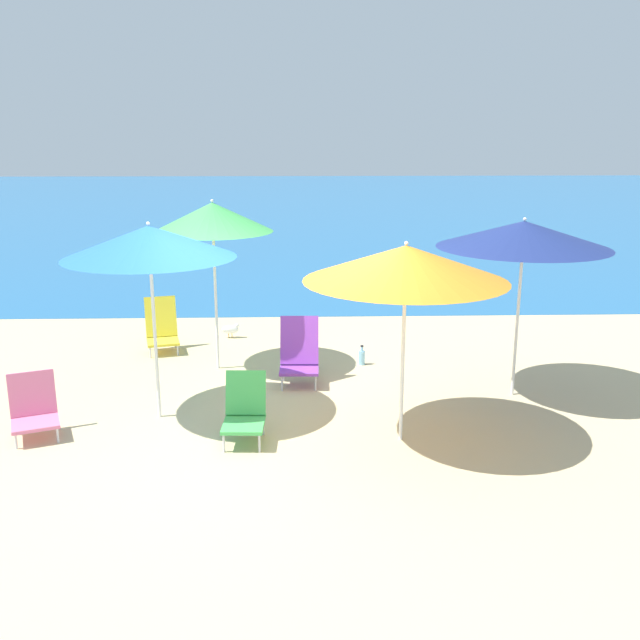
% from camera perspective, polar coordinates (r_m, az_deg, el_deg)
% --- Properties ---
extents(ground_plane, '(60.00, 60.00, 0.00)m').
position_cam_1_polar(ground_plane, '(7.73, -3.55, -8.71)').
color(ground_plane, '#D1BA89').
extents(sea_water, '(60.00, 40.00, 0.01)m').
position_cam_1_polar(sea_water, '(31.99, -2.28, 9.31)').
color(sea_water, '#23669E').
rests_on(sea_water, ground).
extents(beach_umbrella_green, '(1.55, 1.55, 2.26)m').
position_cam_1_polar(beach_umbrella_green, '(9.27, -8.59, 8.13)').
color(beach_umbrella_green, white).
rests_on(beach_umbrella_green, ground).
extents(beach_umbrella_navy, '(1.99, 1.99, 2.14)m').
position_cam_1_polar(beach_umbrella_navy, '(8.52, 15.98, 6.59)').
color(beach_umbrella_navy, white).
rests_on(beach_umbrella_navy, ground).
extents(beach_umbrella_blue, '(1.83, 1.83, 2.18)m').
position_cam_1_polar(beach_umbrella_blue, '(7.72, -13.51, 6.09)').
color(beach_umbrella_blue, white).
rests_on(beach_umbrella_blue, ground).
extents(beach_umbrella_orange, '(2.02, 2.02, 2.06)m').
position_cam_1_polar(beach_umbrella_orange, '(6.98, 6.88, 4.52)').
color(beach_umbrella_orange, white).
rests_on(beach_umbrella_orange, ground).
extents(beach_chair_green, '(0.44, 0.60, 0.68)m').
position_cam_1_polar(beach_chair_green, '(7.41, -6.04, -7.13)').
color(beach_chair_green, silver).
rests_on(beach_chair_green, ground).
extents(beach_chair_yellow, '(0.56, 0.63, 0.77)m').
position_cam_1_polar(beach_chair_yellow, '(10.54, -12.55, -0.60)').
color(beach_chair_yellow, silver).
rests_on(beach_chair_yellow, ground).
extents(beach_chair_pink, '(0.61, 0.62, 0.66)m').
position_cam_1_polar(beach_chair_pink, '(8.04, -21.93, -6.55)').
color(beach_chair_pink, silver).
rests_on(beach_chair_pink, ground).
extents(beach_chair_purple, '(0.50, 0.55, 0.83)m').
position_cam_1_polar(beach_chair_purple, '(8.95, -1.67, -2.63)').
color(beach_chair_purple, silver).
rests_on(beach_chair_purple, ground).
extents(water_bottle, '(0.08, 0.08, 0.27)m').
position_cam_1_polar(water_bottle, '(9.74, 3.37, -2.98)').
color(water_bottle, '#8CCCEA').
rests_on(water_bottle, ground).
extents(seagull, '(0.27, 0.11, 0.23)m').
position_cam_1_polar(seagull, '(11.05, -7.16, -0.73)').
color(seagull, gold).
rests_on(seagull, ground).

